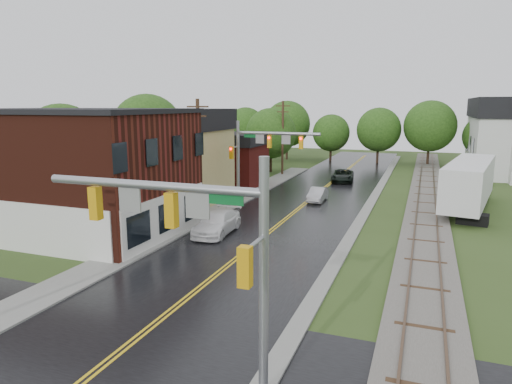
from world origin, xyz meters
The scene contains 20 objects.
main_road centered at (0.00, 30.00, 0.00)m, with size 10.00×90.00×0.02m, color black.
cross_road centered at (0.00, 2.00, 0.00)m, with size 60.00×9.00×0.02m, color black.
curb_right centered at (5.40, 35.00, 0.00)m, with size 0.80×70.00×0.12m, color gray.
sidewalk_left centered at (-6.20, 25.00, 0.00)m, with size 2.40×50.00×0.12m, color gray.
brick_building centered at (-12.48, 15.00, 4.15)m, with size 14.30×10.30×8.30m.
yellow_house centered at (-11.00, 26.00, 3.20)m, with size 8.00×7.00×6.40m, color tan.
darkred_building centered at (-10.00, 35.00, 2.20)m, with size 7.00×6.00×4.40m, color #3F0F0C.
railroad centered at (10.00, 35.00, 0.11)m, with size 3.20×80.00×0.30m.
traffic_signal_near centered at (3.47, 2.00, 4.97)m, with size 7.34×0.30×7.20m.
traffic_signal_far centered at (-3.47, 27.00, 4.97)m, with size 7.34×0.43×7.20m.
utility_pole_b centered at (-6.80, 22.00, 4.72)m, with size 1.80×0.28×9.00m.
utility_pole_c centered at (-6.80, 44.00, 4.72)m, with size 1.80×0.28×9.00m.
tree_left_a centered at (-19.85, 21.90, 5.11)m, with size 6.80×6.80×8.67m.
tree_left_b centered at (-17.85, 31.90, 5.72)m, with size 7.60×7.60×9.69m.
tree_left_c centered at (-13.85, 39.90, 4.51)m, with size 6.00×6.00×7.65m.
tree_left_e centered at (-8.85, 45.90, 4.81)m, with size 6.40×6.40×8.16m.
suv_dark centered at (1.08, 41.48, 0.69)m, with size 2.30×4.99×1.39m, color black.
sedan_silver centered at (0.80, 30.10, 0.61)m, with size 1.29×3.71×1.22m, color #A3A3A7.
pickup_white centered at (-3.20, 17.53, 0.74)m, with size 2.07×5.10×1.48m, color white.
semi_trailer centered at (13.14, 31.01, 2.39)m, with size 5.08×13.30×4.05m.
Camera 1 is at (9.59, -9.35, 8.54)m, focal length 32.00 mm.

